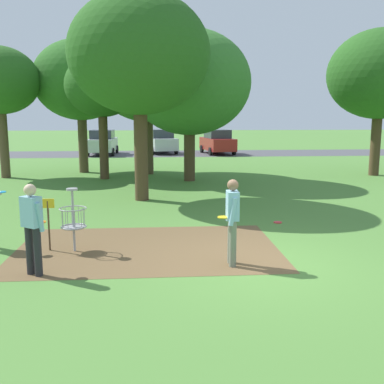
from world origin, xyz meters
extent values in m
plane|color=#518438|center=(0.00, 0.00, 0.00)|extent=(160.00, 160.00, 0.00)
cube|color=brown|center=(-2.21, 1.20, 0.00)|extent=(5.76, 3.73, 0.01)
cylinder|color=#9E9EA3|center=(-3.79, 1.10, 0.68)|extent=(0.05, 0.05, 1.35)
cylinder|color=#9E9EA3|center=(-3.79, 1.10, 1.37)|extent=(0.24, 0.24, 0.04)
torus|color=#9E9EA3|center=(-3.79, 1.10, 0.95)|extent=(0.58, 0.58, 0.02)
torus|color=#9E9EA3|center=(-3.79, 1.10, 0.55)|extent=(0.55, 0.55, 0.03)
cylinder|color=#9E9EA3|center=(-3.79, 1.10, 0.53)|extent=(0.48, 0.48, 0.02)
cylinder|color=gray|center=(-3.56, 1.10, 0.75)|extent=(0.01, 0.01, 0.40)
cylinder|color=gray|center=(-3.60, 1.24, 0.75)|extent=(0.01, 0.01, 0.40)
cylinder|color=gray|center=(-3.72, 1.33, 0.75)|extent=(0.01, 0.01, 0.40)
cylinder|color=gray|center=(-3.87, 1.33, 0.75)|extent=(0.01, 0.01, 0.40)
cylinder|color=gray|center=(-3.99, 1.24, 0.75)|extent=(0.01, 0.01, 0.40)
cylinder|color=gray|center=(-4.03, 1.10, 0.75)|extent=(0.01, 0.01, 0.40)
cylinder|color=gray|center=(-3.99, 0.96, 0.75)|extent=(0.01, 0.01, 0.40)
cylinder|color=gray|center=(-3.87, 0.88, 0.75)|extent=(0.01, 0.01, 0.40)
cylinder|color=gray|center=(-3.72, 0.88, 0.75)|extent=(0.01, 0.01, 0.40)
cylinder|color=gray|center=(-3.60, 0.96, 0.75)|extent=(0.01, 0.01, 0.40)
cylinder|color=#4C3823|center=(-4.34, 1.20, 0.55)|extent=(0.04, 0.04, 1.10)
cube|color=gold|center=(-4.34, 1.20, 1.05)|extent=(0.28, 0.03, 0.20)
cylinder|color=#232328|center=(-4.35, -0.28, 0.46)|extent=(0.14, 0.14, 0.92)
cylinder|color=#232328|center=(-4.17, -0.40, 0.46)|extent=(0.14, 0.14, 0.92)
cube|color=#84B7D1|center=(-4.26, -0.34, 1.20)|extent=(0.42, 0.39, 0.56)
sphere|color=beige|center=(-4.26, -0.34, 1.60)|extent=(0.22, 0.22, 0.22)
cylinder|color=#84B7D1|center=(-4.40, -0.22, 1.12)|extent=(0.17, 0.19, 0.55)
cylinder|color=#84B7D1|center=(-4.09, -0.43, 1.12)|extent=(0.17, 0.19, 0.55)
cylinder|color=orange|center=(-4.16, -0.19, 0.97)|extent=(0.22, 0.22, 0.02)
cylinder|color=#1E93DB|center=(-5.35, 1.35, 1.29)|extent=(0.22, 0.22, 0.02)
cylinder|color=slate|center=(-0.53, -0.16, 0.46)|extent=(0.14, 0.14, 0.92)
cylinder|color=slate|center=(-0.53, 0.06, 0.46)|extent=(0.14, 0.14, 0.92)
cube|color=#84B7D1|center=(-0.53, -0.05, 1.20)|extent=(0.22, 0.36, 0.56)
sphere|color=brown|center=(-0.53, -0.05, 1.60)|extent=(0.22, 0.22, 0.22)
cylinder|color=#84B7D1|center=(-0.55, -0.24, 1.12)|extent=(0.17, 0.09, 0.55)
cylinder|color=#84B7D1|center=(-0.55, 0.14, 1.12)|extent=(0.17, 0.09, 0.55)
cylinder|color=gold|center=(-0.71, -0.05, 0.97)|extent=(0.22, 0.22, 0.02)
cylinder|color=red|center=(1.32, 3.34, 0.01)|extent=(0.23, 0.23, 0.02)
cylinder|color=brown|center=(-9.15, 13.20, 1.57)|extent=(0.42, 0.42, 3.14)
cylinder|color=brown|center=(-5.78, 14.95, 1.45)|extent=(0.47, 0.47, 2.90)
ellipsoid|color=#2D6623|center=(-5.78, 14.95, 4.66)|extent=(4.69, 4.69, 3.99)
cylinder|color=#4C3823|center=(8.64, 12.71, 1.49)|extent=(0.48, 0.48, 2.98)
ellipsoid|color=#285B1E|center=(8.64, 12.71, 4.85)|extent=(4.96, 4.96, 4.22)
cylinder|color=#4C3823|center=(-2.53, 7.01, 1.58)|extent=(0.47, 0.47, 3.16)
ellipsoid|color=#285B1E|center=(-2.53, 7.01, 4.93)|extent=(4.73, 4.73, 4.02)
cylinder|color=brown|center=(-2.42, 14.05, 1.42)|extent=(0.48, 0.48, 2.84)
ellipsoid|color=#428433|center=(-2.42, 14.05, 4.74)|extent=(5.08, 5.08, 4.31)
cylinder|color=#4C3823|center=(-4.44, 12.43, 1.50)|extent=(0.41, 0.41, 3.00)
ellipsoid|color=#285B1E|center=(-4.44, 12.43, 4.24)|extent=(3.30, 3.30, 2.81)
cylinder|color=#4C3823|center=(-0.54, 11.54, 1.16)|extent=(0.49, 0.49, 2.32)
ellipsoid|color=#38752D|center=(-0.54, 11.54, 4.33)|extent=(5.37, 5.37, 4.57)
cube|color=#4C4C51|center=(0.00, 26.07, 0.00)|extent=(36.00, 6.00, 0.01)
cube|color=#B2B7BC|center=(-6.06, 25.52, 0.75)|extent=(1.89, 4.24, 0.90)
cube|color=#2D333D|center=(-6.06, 25.52, 1.52)|extent=(1.63, 2.22, 0.64)
cylinder|color=black|center=(-6.93, 26.85, 0.30)|extent=(0.19, 0.60, 0.60)
cylinder|color=black|center=(-5.13, 26.80, 0.30)|extent=(0.19, 0.60, 0.60)
cylinder|color=black|center=(-6.99, 24.24, 0.30)|extent=(0.19, 0.60, 0.60)
cylinder|color=black|center=(-5.19, 24.20, 0.30)|extent=(0.19, 0.60, 0.60)
cube|color=#B2B7BC|center=(-1.74, 26.50, 0.75)|extent=(2.68, 4.49, 0.90)
cube|color=#2D333D|center=(-1.74, 26.50, 1.52)|extent=(2.02, 2.48, 0.64)
cylinder|color=black|center=(-2.90, 27.57, 0.30)|extent=(0.31, 0.62, 0.60)
cylinder|color=black|center=(-1.15, 27.97, 0.30)|extent=(0.31, 0.62, 0.60)
cylinder|color=black|center=(-2.33, 25.03, 0.30)|extent=(0.31, 0.62, 0.60)
cylinder|color=black|center=(-0.58, 25.43, 0.30)|extent=(0.31, 0.62, 0.60)
cube|color=maroon|center=(2.58, 25.54, 0.75)|extent=(2.41, 4.42, 0.90)
cube|color=#2D333D|center=(2.58, 25.54, 1.52)|extent=(1.89, 2.40, 0.64)
cylinder|color=black|center=(1.49, 26.70, 0.30)|extent=(0.27, 0.62, 0.60)
cylinder|color=black|center=(3.27, 26.97, 0.30)|extent=(0.27, 0.62, 0.60)
cylinder|color=black|center=(1.88, 24.12, 0.30)|extent=(0.27, 0.62, 0.60)
cylinder|color=black|center=(3.66, 24.39, 0.30)|extent=(0.27, 0.62, 0.60)
camera|label=1|loc=(-1.96, -8.48, 2.93)|focal=41.97mm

